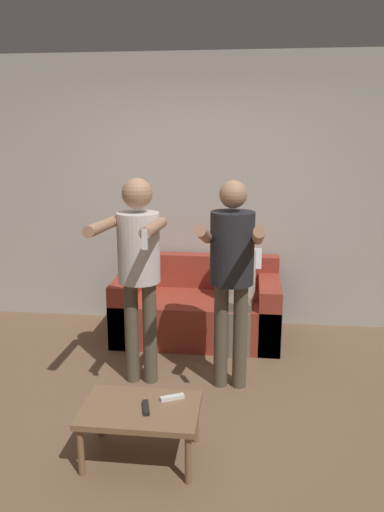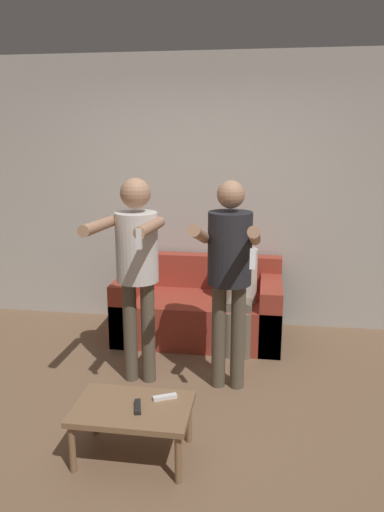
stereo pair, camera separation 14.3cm
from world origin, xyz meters
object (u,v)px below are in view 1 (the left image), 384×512
at_px(coffee_table, 141,413).
at_px(remote_near, 146,408).
at_px(person_seated, 239,279).
at_px(remote_far, 172,398).
at_px(person_standing_right, 232,262).
at_px(person_standing_left, 138,258).
at_px(couch, 198,310).

height_order(coffee_table, remote_near, remote_near).
distance_m(person_seated, remote_far, 1.72).
distance_m(person_standing_right, coffee_table, 1.28).
relative_size(person_standing_right, person_seated, 1.39).
distance_m(person_standing_left, person_standing_right, 0.71).
relative_size(person_seated, remote_near, 7.57).
xyz_separation_m(couch, coffee_table, (-0.15, -1.93, 0.03)).
bearing_deg(person_seated, coffee_table, -107.04).
distance_m(person_standing_left, person_seated, 1.18).
bearing_deg(person_standing_left, person_seated, 47.92).
xyz_separation_m(person_standing_left, person_seated, (0.75, 0.83, -0.38)).
height_order(person_standing_right, coffee_table, person_standing_right).
relative_size(couch, remote_near, 10.13).
xyz_separation_m(person_seated, remote_far, (-0.36, -1.65, -0.29)).
bearing_deg(remote_near, coffee_table, 150.10).
relative_size(remote_near, remote_far, 1.02).
relative_size(person_standing_left, person_standing_right, 1.01).
relative_size(couch, person_seated, 1.34).
bearing_deg(couch, remote_near, -93.18).
distance_m(person_seated, coffee_table, 1.88).
relative_size(person_seated, coffee_table, 1.65).
height_order(person_seated, remote_near, person_seated).
bearing_deg(couch, person_seated, -23.03).
relative_size(couch, person_standing_left, 0.96).
distance_m(person_standing_right, remote_near, 1.26).
distance_m(person_standing_left, coffee_table, 1.20).
height_order(person_standing_left, person_standing_right, person_standing_left).
height_order(person_standing_left, person_seated, person_standing_left).
xyz_separation_m(couch, person_standing_right, (0.35, -0.99, 0.75)).
distance_m(coffee_table, remote_far, 0.22).
bearing_deg(remote_far, coffee_table, -147.91).
relative_size(person_standing_right, coffee_table, 2.28).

